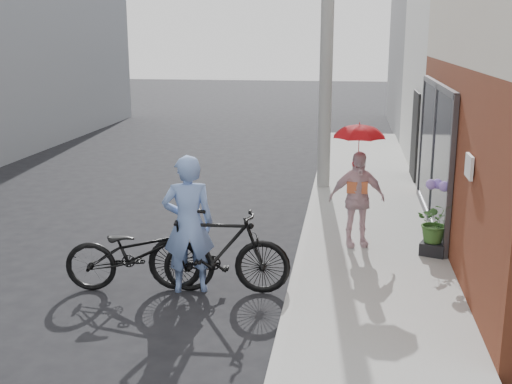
% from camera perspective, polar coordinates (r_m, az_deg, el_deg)
% --- Properties ---
extents(ground, '(80.00, 80.00, 0.00)m').
position_cam_1_polar(ground, '(8.97, -2.83, -8.84)').
color(ground, black).
rests_on(ground, ground).
extents(sidewalk, '(2.20, 24.00, 0.12)m').
position_cam_1_polar(sidewalk, '(10.68, 10.44, -4.91)').
color(sidewalk, '#999893').
rests_on(sidewalk, ground).
extents(curb, '(0.12, 24.00, 0.12)m').
position_cam_1_polar(curb, '(10.69, 4.20, -4.69)').
color(curb, '#9E9E99').
rests_on(curb, ground).
extents(utility_pole, '(0.28, 0.28, 7.00)m').
position_cam_1_polar(utility_pole, '(14.12, 6.34, 14.01)').
color(utility_pole, '#9E9E99').
rests_on(utility_pole, ground).
extents(officer, '(0.79, 0.63, 1.91)m').
position_cam_1_polar(officer, '(8.73, -6.04, -2.87)').
color(officer, '#7797D4').
rests_on(officer, ground).
extents(bike_left, '(2.13, 0.99, 1.08)m').
position_cam_1_polar(bike_left, '(8.96, -10.30, -5.37)').
color(bike_left, black).
rests_on(bike_left, ground).
extents(bike_right, '(1.99, 0.65, 1.18)m').
position_cam_1_polar(bike_right, '(8.77, -3.35, -5.25)').
color(bike_right, black).
rests_on(bike_right, ground).
extents(kimono_woman, '(0.97, 0.58, 1.55)m').
position_cam_1_polar(kimono_woman, '(10.37, 8.94, -0.60)').
color(kimono_woman, beige).
rests_on(kimono_woman, sidewalk).
extents(parasol, '(0.80, 0.80, 0.71)m').
position_cam_1_polar(parasol, '(10.15, 9.18, 5.56)').
color(parasol, red).
rests_on(parasol, kimono_woman).
extents(planter, '(0.48, 0.48, 0.20)m').
position_cam_1_polar(planter, '(10.38, 15.52, -4.82)').
color(planter, black).
rests_on(planter, sidewalk).
extents(potted_plant, '(0.58, 0.50, 0.65)m').
position_cam_1_polar(potted_plant, '(10.26, 15.68, -2.59)').
color(potted_plant, '#355E25').
rests_on(potted_plant, planter).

